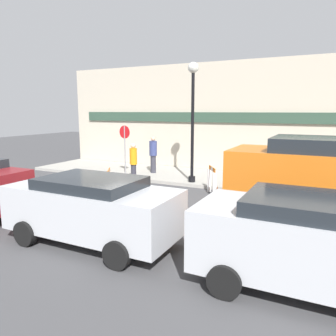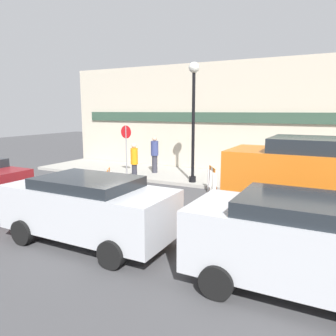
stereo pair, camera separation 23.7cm
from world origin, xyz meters
TOP-DOWN VIEW (x-y plane):
  - ground_plane at (0.00, 0.00)m, footprint 60.00×60.00m
  - sidewalk_slab at (0.00, 6.29)m, footprint 18.00×3.57m
  - storefront_facade at (0.00, 8.15)m, footprint 18.00×0.22m
  - streetlamp_post at (-0.11, 4.92)m, footprint 0.44×0.44m
  - stop_sign at (-3.54, 4.99)m, footprint 0.60×0.08m
  - barricade_0 at (1.16, 3.79)m, footprint 0.59×0.79m
  - barricade_1 at (-1.77, 1.34)m, footprint 0.50×0.72m
  - traffic_cone_0 at (0.21, 1.30)m, footprint 0.30×0.30m
  - traffic_cone_1 at (1.77, 2.58)m, footprint 0.30×0.30m
  - traffic_cone_2 at (-0.25, 0.51)m, footprint 0.30×0.30m
  - traffic_cone_3 at (-0.67, 0.29)m, footprint 0.30×0.30m
  - traffic_cone_4 at (0.45, 0.59)m, footprint 0.30×0.30m
  - traffic_cone_5 at (-0.40, 1.11)m, footprint 0.30×0.30m
  - person_worker at (-2.50, 4.09)m, footprint 0.44×0.44m
  - person_pedestrian at (-2.60, 6.03)m, footprint 0.43×0.43m
  - parked_car_1 at (0.12, -1.87)m, footprint 4.19×1.90m
  - parked_car_2 at (4.85, -1.87)m, footprint 3.92×1.99m
  - work_van at (4.99, 1.74)m, footprint 4.97×2.25m

SIDE VIEW (x-z plane):
  - ground_plane at x=0.00m, z-range 0.00..0.00m
  - sidewalk_slab at x=0.00m, z-range 0.00..0.14m
  - traffic_cone_5 at x=-0.40m, z-range -0.01..0.54m
  - traffic_cone_0 at x=0.21m, z-range -0.01..0.61m
  - traffic_cone_1 at x=1.77m, z-range -0.01..0.64m
  - traffic_cone_2 at x=-0.25m, z-range -0.01..0.67m
  - traffic_cone_4 at x=0.45m, z-range -0.01..0.68m
  - traffic_cone_3 at x=-0.67m, z-range -0.01..0.72m
  - barricade_0 at x=1.16m, z-range 0.04..1.10m
  - barricade_1 at x=-1.77m, z-range 0.03..1.16m
  - parked_car_1 at x=0.12m, z-range 0.11..1.71m
  - parked_car_2 at x=4.85m, z-range 0.11..1.80m
  - person_worker at x=-2.50m, z-range 0.08..1.84m
  - person_pedestrian at x=-2.60m, z-range 0.20..1.97m
  - work_van at x=4.99m, z-range 0.11..2.54m
  - stop_sign at x=-3.54m, z-range 0.53..2.84m
  - storefront_facade at x=0.00m, z-range 0.00..5.50m
  - streetlamp_post at x=-0.11m, z-range 0.85..5.77m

